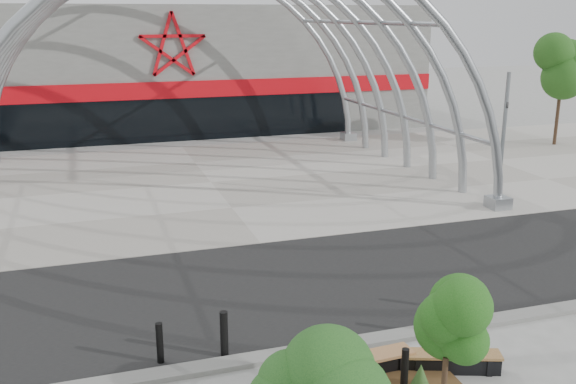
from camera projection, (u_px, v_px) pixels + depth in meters
name	position (u px, v px, depth m)	size (l,w,h in m)	color
ground	(340.00, 342.00, 15.04)	(140.00, 140.00, 0.00)	gray
road	(293.00, 284.00, 18.25)	(140.00, 7.00, 0.02)	black
forecourt	(211.00, 182.00, 29.25)	(60.00, 17.00, 0.04)	#9C968C
kerb	(344.00, 345.00, 14.80)	(60.00, 0.50, 0.12)	slate
arena_building	(159.00, 66.00, 44.66)	(34.00, 15.24, 8.00)	slate
vault_canopy	(211.00, 182.00, 29.25)	(20.80, 15.80, 20.36)	#9BA0A5
signal_pole	(503.00, 138.00, 24.86)	(0.18, 0.75, 5.33)	slate
street_tree_1	(448.00, 325.00, 11.17)	(1.29, 1.29, 3.06)	black
bench_0	(363.00, 367.00, 13.54)	(2.29, 0.63, 0.48)	black
bench_1	(452.00, 362.00, 13.76)	(2.09, 1.11, 0.43)	black
bollard_0	(160.00, 343.00, 14.01)	(0.15, 0.15, 0.96)	black
bollard_1	(224.00, 335.00, 14.24)	(0.18, 0.18, 1.10)	black
bollard_2	(405.00, 370.00, 12.96)	(0.15, 0.15, 0.95)	black
bollard_3	(461.00, 294.00, 16.54)	(0.15, 0.15, 0.91)	black
bollard_4	(450.00, 319.00, 15.12)	(0.16, 0.16, 0.98)	black
bg_tree_1	(562.00, 72.00, 36.62)	(2.70, 2.70, 5.91)	#312014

